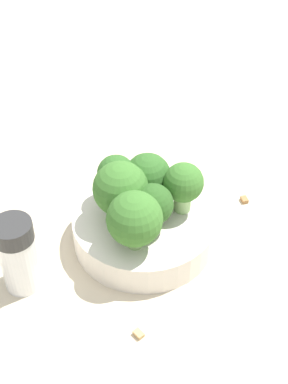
{
  "coord_description": "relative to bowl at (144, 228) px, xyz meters",
  "views": [
    {
      "loc": [
        -0.4,
        0.02,
        0.42
      ],
      "look_at": [
        0.0,
        0.0,
        0.07
      ],
      "focal_mm": 50.0,
      "sensor_mm": 36.0,
      "label": 1
    }
  ],
  "objects": [
    {
      "name": "broccoli_floret_4",
      "position": [
        0.01,
        -0.04,
        0.05
      ],
      "size": [
        0.04,
        0.04,
        0.06
      ],
      "color": "#8EB770",
      "rests_on": "bowl"
    },
    {
      "name": "broccoli_floret_2",
      "position": [
        -0.02,
        -0.01,
        0.05
      ],
      "size": [
        0.04,
        0.04,
        0.05
      ],
      "color": "#84AD66",
      "rests_on": "bowl"
    },
    {
      "name": "broccoli_floret_0",
      "position": [
        0.0,
        0.02,
        0.05
      ],
      "size": [
        0.06,
        0.06,
        0.07
      ],
      "color": "#7A9E5B",
      "rests_on": "bowl"
    },
    {
      "name": "broccoli_floret_5",
      "position": [
        -0.04,
        0.01,
        0.05
      ],
      "size": [
        0.05,
        0.05,
        0.06
      ],
      "color": "#7A9E5B",
      "rests_on": "bowl"
    },
    {
      "name": "broccoli_floret_1",
      "position": [
        0.03,
        0.03,
        0.05
      ],
      "size": [
        0.04,
        0.04,
        0.06
      ],
      "color": "#8EB770",
      "rests_on": "bowl"
    },
    {
      "name": "pepper_shaker",
      "position": [
        -0.05,
        0.12,
        0.03
      ],
      "size": [
        0.04,
        0.04,
        0.08
      ],
      "color": "silver",
      "rests_on": "ground_plane"
    },
    {
      "name": "broccoli_floret_3",
      "position": [
        0.03,
        -0.01,
        0.05
      ],
      "size": [
        0.05,
        0.05,
        0.06
      ],
      "color": "#84AD66",
      "rests_on": "bowl"
    },
    {
      "name": "ground_plane",
      "position": [
        0.0,
        0.0,
        -0.02
      ],
      "size": [
        3.0,
        3.0,
        0.0
      ],
      "primitive_type": "plane",
      "color": "beige"
    },
    {
      "name": "almond_crumb_1",
      "position": [
        -0.12,
        0.01,
        -0.01
      ],
      "size": [
        0.01,
        0.01,
        0.01
      ],
      "primitive_type": "cube",
      "rotation": [
        0.0,
        0.0,
        0.66
      ],
      "color": "tan",
      "rests_on": "ground_plane"
    },
    {
      "name": "almond_crumb_0",
      "position": [
        0.05,
        -0.12,
        -0.01
      ],
      "size": [
        0.01,
        0.01,
        0.01
      ],
      "primitive_type": "cube",
      "rotation": [
        0.0,
        0.0,
        3.33
      ],
      "color": "olive",
      "rests_on": "ground_plane"
    },
    {
      "name": "bowl",
      "position": [
        0.0,
        0.0,
        0.0
      ],
      "size": [
        0.15,
        0.15,
        0.03
      ],
      "primitive_type": "cylinder",
      "color": "silver",
      "rests_on": "ground_plane"
    }
  ]
}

